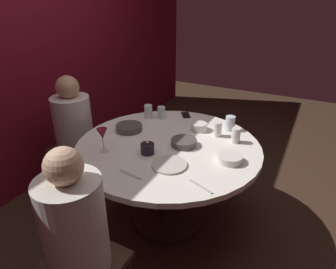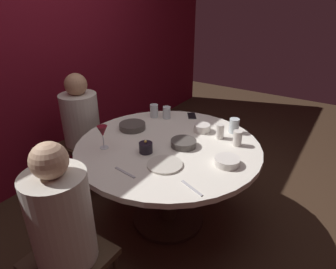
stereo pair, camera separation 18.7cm
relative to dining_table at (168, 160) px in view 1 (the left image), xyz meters
The scene contains 20 objects.
ground_plane 0.59m from the dining_table, ahead, with size 8.00×8.00×0.00m, color #382619.
back_wall 1.63m from the dining_table, 90.00° to the left, with size 6.00×0.10×2.60m, color maroon.
dining_table is the anchor object (origin of this frame).
seated_diner_left 0.99m from the dining_table, behind, with size 0.40×0.40×1.16m.
seated_diner_back 0.98m from the dining_table, 90.00° to the left, with size 0.40×0.40×1.14m.
candle_holder 0.27m from the dining_table, 161.86° to the left, with size 0.10×0.10×0.10m.
wine_glass 0.55m from the dining_table, 130.69° to the left, with size 0.08×0.08×0.18m.
dinner_plate 0.34m from the dining_table, 150.74° to the right, with size 0.24×0.24×0.01m, color beige.
cell_phone 0.62m from the dining_table, 11.65° to the left, with size 0.07×0.14×0.01m, color black.
bowl_serving_large 0.21m from the dining_table, 72.72° to the right, with size 0.19×0.19×0.05m, color #4C4742.
bowl_salad_center 0.52m from the dining_table, 93.57° to the right, with size 0.17×0.17×0.05m, color silver.
bowl_small_white 0.44m from the dining_table, 80.78° to the left, with size 0.22×0.22×0.05m, color #4C4742.
bowl_sauce_side 0.40m from the dining_table, 18.15° to the right, with size 0.13×0.13×0.06m, color silver.
cup_near_candle 0.55m from the dining_table, 34.61° to the left, with size 0.07×0.07×0.11m, color silver.
cup_by_left_diner 0.59m from the dining_table, 46.66° to the left, with size 0.07×0.07×0.12m, color silver.
cup_by_right_diner 0.55m from the dining_table, 58.82° to the right, with size 0.07×0.07×0.12m, color silver.
cup_center_front 0.61m from the dining_table, 35.75° to the right, with size 0.08×0.08×0.12m, color silver.
cup_far_edge 0.46m from the dining_table, 42.76° to the right, with size 0.06×0.06×0.12m, color silver.
fork_near_plate 0.59m from the dining_table, 132.73° to the right, with size 0.02×0.18×0.01m, color #B7B7BC.
knife_near_plate 0.50m from the dining_table, behind, with size 0.02×0.18×0.01m, color #B7B7BC.
Camera 1 is at (-1.72, -0.90, 1.75)m, focal length 30.91 mm.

